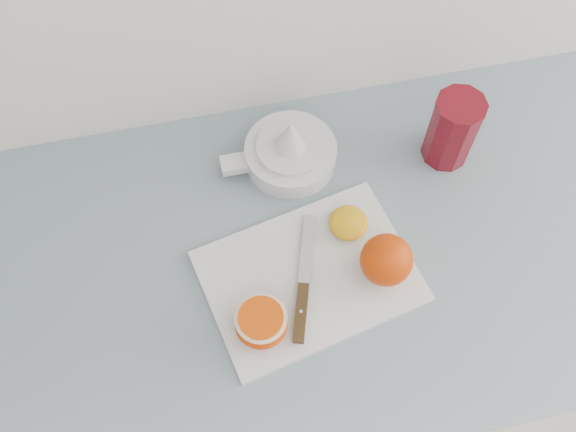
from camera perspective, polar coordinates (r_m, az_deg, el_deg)
The scene contains 8 objects.
counter at distance 1.45m, azimuth 6.48°, elevation -9.49°, with size 2.64×0.64×0.89m.
cutting_board at distance 1.00m, azimuth 1.89°, elevation -5.38°, with size 0.32×0.23×0.01m, color silver.
whole_orange at distance 0.97m, azimuth 8.75°, elevation -3.88°, with size 0.08×0.08×0.08m.
half_orange at distance 0.94m, azimuth -2.39°, elevation -9.46°, with size 0.08×0.08×0.05m.
squeezed_shell at distance 1.02m, azimuth 5.38°, elevation -0.61°, with size 0.06×0.06×0.03m.
paring_knife at distance 0.97m, azimuth 1.26°, elevation -7.57°, with size 0.08×0.20×0.01m.
citrus_juicer at distance 1.08m, azimuth 0.13°, elevation 5.77°, with size 0.20×0.16×0.10m.
red_tumbler at distance 1.10m, azimuth 14.35°, elevation 7.28°, with size 0.08×0.08×0.14m.
Camera 1 is at (-0.18, 1.29, 1.82)m, focal length 40.00 mm.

